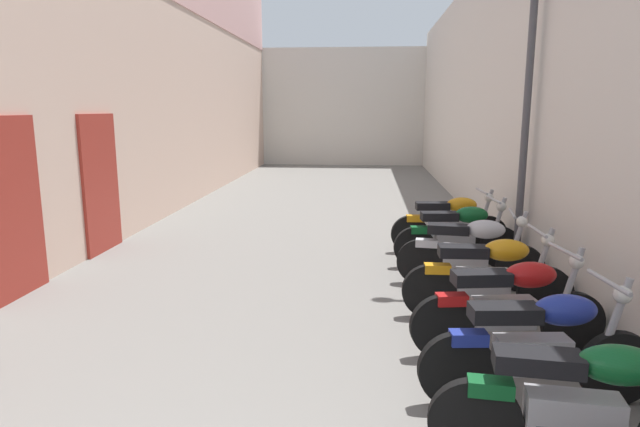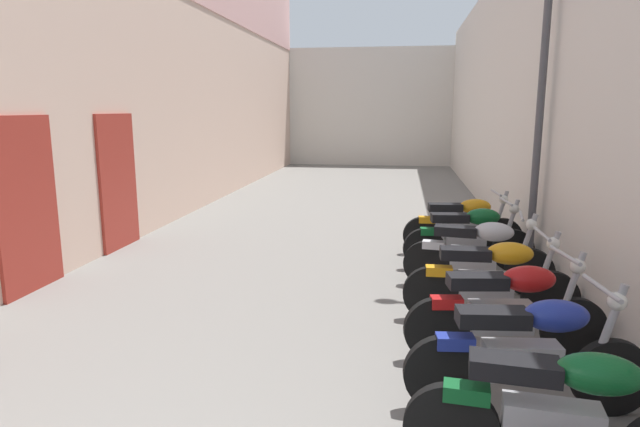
{
  "view_description": "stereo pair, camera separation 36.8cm",
  "coord_description": "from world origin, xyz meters",
  "px_view_note": "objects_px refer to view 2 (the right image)",
  "views": [
    {
      "loc": [
        0.98,
        -0.4,
        2.28
      ],
      "look_at": [
        0.5,
        5.22,
        1.18
      ],
      "focal_mm": 30.24,
      "sensor_mm": 36.0,
      "label": 1
    },
    {
      "loc": [
        1.34,
        -0.36,
        2.28
      ],
      "look_at": [
        0.5,
        5.22,
        1.18
      ],
      "focal_mm": 30.24,
      "sensor_mm": 36.0,
      "label": 2
    }
  ],
  "objects_px": {
    "motorcycle_third": "(530,351)",
    "motorcycle_fifth": "(492,278)",
    "motorcycle_eighth": "(463,224)",
    "motorcycle_fourth": "(508,309)",
    "motorcycle_seventh": "(470,236)",
    "street_lamp": "(538,52)",
    "motorcycle_second": "(563,414)",
    "motorcycle_sixth": "(478,253)"
  },
  "relations": [
    {
      "from": "motorcycle_third",
      "to": "motorcycle_fifth",
      "type": "relative_size",
      "value": 1.0
    },
    {
      "from": "motorcycle_eighth",
      "to": "motorcycle_fourth",
      "type": "bearing_deg",
      "value": -90.0
    },
    {
      "from": "motorcycle_fifth",
      "to": "motorcycle_third",
      "type": "bearing_deg",
      "value": -90.0
    },
    {
      "from": "motorcycle_fourth",
      "to": "motorcycle_third",
      "type": "bearing_deg",
      "value": -90.0
    },
    {
      "from": "motorcycle_fifth",
      "to": "motorcycle_seventh",
      "type": "distance_m",
      "value": 1.96
    },
    {
      "from": "motorcycle_third",
      "to": "motorcycle_fifth",
      "type": "xyz_separation_m",
      "value": [
        0.0,
        1.77,
        0.0
      ]
    },
    {
      "from": "street_lamp",
      "to": "motorcycle_fourth",
      "type": "bearing_deg",
      "value": -104.57
    },
    {
      "from": "motorcycle_second",
      "to": "motorcycle_fourth",
      "type": "distance_m",
      "value": 1.73
    },
    {
      "from": "motorcycle_third",
      "to": "street_lamp",
      "type": "height_order",
      "value": "street_lamp"
    },
    {
      "from": "motorcycle_sixth",
      "to": "motorcycle_seventh",
      "type": "bearing_deg",
      "value": 90.0
    },
    {
      "from": "motorcycle_second",
      "to": "motorcycle_seventh",
      "type": "bearing_deg",
      "value": 90.0
    },
    {
      "from": "motorcycle_third",
      "to": "motorcycle_fifth",
      "type": "distance_m",
      "value": 1.77
    },
    {
      "from": "motorcycle_fifth",
      "to": "street_lamp",
      "type": "distance_m",
      "value": 3.17
    },
    {
      "from": "motorcycle_second",
      "to": "motorcycle_third",
      "type": "xyz_separation_m",
      "value": [
        0.0,
        0.86,
        0.0
      ]
    },
    {
      "from": "motorcycle_fourth",
      "to": "motorcycle_sixth",
      "type": "distance_m",
      "value": 1.95
    },
    {
      "from": "motorcycle_third",
      "to": "motorcycle_fifth",
      "type": "bearing_deg",
      "value": 90.0
    },
    {
      "from": "motorcycle_eighth",
      "to": "motorcycle_sixth",
      "type": "bearing_deg",
      "value": -90.0
    },
    {
      "from": "motorcycle_fifth",
      "to": "motorcycle_seventh",
      "type": "height_order",
      "value": "same"
    },
    {
      "from": "motorcycle_seventh",
      "to": "motorcycle_fourth",
      "type": "bearing_deg",
      "value": -90.0
    },
    {
      "from": "motorcycle_eighth",
      "to": "street_lamp",
      "type": "distance_m",
      "value": 2.77
    },
    {
      "from": "motorcycle_seventh",
      "to": "motorcycle_second",
      "type": "bearing_deg",
      "value": -90.0
    },
    {
      "from": "motorcycle_third",
      "to": "motorcycle_eighth",
      "type": "relative_size",
      "value": 1.0
    },
    {
      "from": "motorcycle_eighth",
      "to": "motorcycle_second",
      "type": "bearing_deg",
      "value": -90.0
    },
    {
      "from": "motorcycle_fifth",
      "to": "street_lamp",
      "type": "xyz_separation_m",
      "value": [
        0.71,
        1.82,
        2.5
      ]
    },
    {
      "from": "motorcycle_eighth",
      "to": "motorcycle_fifth",
      "type": "bearing_deg",
      "value": -90.0
    },
    {
      "from": "motorcycle_third",
      "to": "motorcycle_fourth",
      "type": "distance_m",
      "value": 0.87
    },
    {
      "from": "motorcycle_third",
      "to": "street_lamp",
      "type": "relative_size",
      "value": 0.36
    },
    {
      "from": "motorcycle_third",
      "to": "motorcycle_sixth",
      "type": "height_order",
      "value": "same"
    },
    {
      "from": "motorcycle_second",
      "to": "motorcycle_sixth",
      "type": "xyz_separation_m",
      "value": [
        -0.0,
        3.68,
        0.0
      ]
    },
    {
      "from": "motorcycle_seventh",
      "to": "street_lamp",
      "type": "relative_size",
      "value": 0.36
    },
    {
      "from": "motorcycle_sixth",
      "to": "motorcycle_eighth",
      "type": "relative_size",
      "value": 0.99
    },
    {
      "from": "motorcycle_fourth",
      "to": "motorcycle_seventh",
      "type": "relative_size",
      "value": 1.0
    },
    {
      "from": "motorcycle_third",
      "to": "street_lamp",
      "type": "bearing_deg",
      "value": 78.87
    },
    {
      "from": "motorcycle_second",
      "to": "motorcycle_third",
      "type": "relative_size",
      "value": 1.0
    },
    {
      "from": "motorcycle_eighth",
      "to": "motorcycle_third",
      "type": "bearing_deg",
      "value": -90.0
    },
    {
      "from": "motorcycle_fourth",
      "to": "motorcycle_second",
      "type": "bearing_deg",
      "value": -90.0
    },
    {
      "from": "motorcycle_sixth",
      "to": "motorcycle_seventh",
      "type": "height_order",
      "value": "same"
    },
    {
      "from": "motorcycle_second",
      "to": "street_lamp",
      "type": "bearing_deg",
      "value": 80.97
    },
    {
      "from": "motorcycle_seventh",
      "to": "motorcycle_third",
      "type": "bearing_deg",
      "value": -90.0
    },
    {
      "from": "motorcycle_third",
      "to": "motorcycle_fourth",
      "type": "bearing_deg",
      "value": 90.0
    },
    {
      "from": "motorcycle_sixth",
      "to": "street_lamp",
      "type": "bearing_deg",
      "value": 47.33
    },
    {
      "from": "motorcycle_fourth",
      "to": "motorcycle_sixth",
      "type": "bearing_deg",
      "value": 90.0
    }
  ]
}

